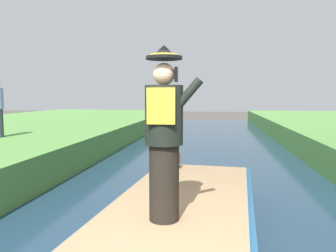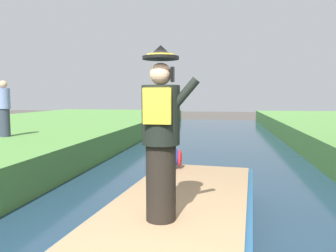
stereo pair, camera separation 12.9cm
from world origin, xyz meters
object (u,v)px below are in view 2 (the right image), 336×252
object	(u,v)px
boat	(183,218)
person_bystander	(4,108)
parrot_plush	(172,155)
person_pirate	(161,134)

from	to	relation	value
boat	person_bystander	world-z (taller)	person_bystander
boat	parrot_plush	size ratio (longest dim) A/B	7.60
boat	person_bystander	bearing A→B (deg)	144.15
person_bystander	parrot_plush	bearing A→B (deg)	-25.69
parrot_plush	person_bystander	world-z (taller)	person_bystander
parrot_plush	person_pirate	bearing A→B (deg)	-83.54
person_pirate	parrot_plush	xyz separation A→B (m)	(-0.28, 2.46, -0.68)
person_pirate	person_bystander	xyz separation A→B (m)	(-5.53, 4.98, 0.05)
parrot_plush	person_bystander	size ratio (longest dim) A/B	0.36
person_pirate	person_bystander	size ratio (longest dim) A/B	1.16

